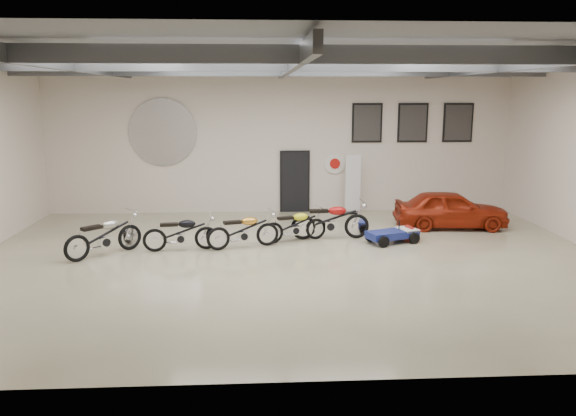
{
  "coord_description": "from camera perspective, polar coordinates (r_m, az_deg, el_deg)",
  "views": [
    {
      "loc": [
        -0.81,
        -13.42,
        4.08
      ],
      "look_at": [
        0.0,
        1.2,
        1.1
      ],
      "focal_mm": 35.0,
      "sensor_mm": 36.0,
      "label": 1
    }
  ],
  "objects": [
    {
      "name": "back_wall",
      "position": [
        19.5,
        -0.78,
        6.86
      ],
      "size": [
        16.0,
        0.02,
        5.0
      ],
      "primitive_type": "cube",
      "color": "beige",
      "rests_on": "floor"
    },
    {
      "name": "motorcycle_black",
      "position": [
        15.09,
        -10.87,
        -2.43
      ],
      "size": [
        1.98,
        0.85,
        1.0
      ],
      "primitive_type": null,
      "rotation": [
        0.0,
        0.0,
        0.13
      ],
      "color": "silver",
      "rests_on": "floor"
    },
    {
      "name": "motorcycle_red",
      "position": [
        16.04,
        4.31,
        -1.16
      ],
      "size": [
        2.22,
        0.75,
        1.15
      ],
      "primitive_type": null,
      "rotation": [
        0.0,
        0.0,
        0.03
      ],
      "color": "silver",
      "rests_on": "floor"
    },
    {
      "name": "logo_plaque",
      "position": [
        19.67,
        -12.6,
        7.5
      ],
      "size": [
        2.3,
        0.06,
        1.16
      ],
      "primitive_type": null,
      "color": "silver",
      "rests_on": "back_wall"
    },
    {
      "name": "ceiling_beams",
      "position": [
        13.46,
        0.29,
        14.36
      ],
      "size": [
        15.8,
        11.8,
        0.32
      ],
      "primitive_type": null,
      "color": "#4F5256",
      "rests_on": "ceiling"
    },
    {
      "name": "motorcycle_gold",
      "position": [
        15.11,
        -4.58,
        -2.2
      ],
      "size": [
        2.05,
        1.16,
        1.02
      ],
      "primitive_type": null,
      "rotation": [
        0.0,
        0.0,
        0.3
      ],
      "color": "silver",
      "rests_on": "floor"
    },
    {
      "name": "floor",
      "position": [
        14.05,
        0.27,
        -5.38
      ],
      "size": [
        16.0,
        12.0,
        0.01
      ],
      "primitive_type": "cube",
      "color": "#B9B18D",
      "rests_on": "ground"
    },
    {
      "name": "motorcycle_silver",
      "position": [
        15.1,
        -18.21,
        -2.6
      ],
      "size": [
        1.98,
        1.94,
        1.1
      ],
      "primitive_type": null,
      "rotation": [
        0.0,
        0.0,
        0.77
      ],
      "color": "silver",
      "rests_on": "floor"
    },
    {
      "name": "door",
      "position": [
        19.65,
        0.69,
        2.64
      ],
      "size": [
        0.92,
        0.08,
        2.1
      ],
      "primitive_type": "cube",
      "color": "black",
      "rests_on": "back_wall"
    },
    {
      "name": "ceiling",
      "position": [
        13.47,
        0.29,
        15.42
      ],
      "size": [
        16.0,
        12.0,
        0.01
      ],
      "primitive_type": "cube",
      "color": "slate",
      "rests_on": "back_wall"
    },
    {
      "name": "poster_left",
      "position": [
        19.77,
        8.04,
        8.56
      ],
      "size": [
        1.05,
        0.08,
        1.35
      ],
      "primitive_type": null,
      "color": "black",
      "rests_on": "back_wall"
    },
    {
      "name": "poster_right",
      "position": [
        20.63,
        16.88,
        8.3
      ],
      "size": [
        1.05,
        0.08,
        1.35
      ],
      "primitive_type": null,
      "color": "black",
      "rests_on": "back_wall"
    },
    {
      "name": "poster_mid",
      "position": [
        20.14,
        12.56,
        8.45
      ],
      "size": [
        1.05,
        0.08,
        1.35
      ],
      "primitive_type": null,
      "color": "black",
      "rests_on": "back_wall"
    },
    {
      "name": "go_kart",
      "position": [
        16.0,
        11.0,
        -2.3
      ],
      "size": [
        1.93,
        1.35,
        0.64
      ],
      "primitive_type": null,
      "rotation": [
        0.0,
        0.0,
        0.35
      ],
      "color": "navy",
      "rests_on": "floor"
    },
    {
      "name": "banner_stand",
      "position": [
        19.45,
        6.6,
        2.3
      ],
      "size": [
        0.57,
        0.3,
        1.98
      ],
      "primitive_type": null,
      "rotation": [
        0.0,
        0.0,
        0.16
      ],
      "color": "white",
      "rests_on": "floor"
    },
    {
      "name": "vintage_car",
      "position": [
        18.06,
        16.2,
        -0.11
      ],
      "size": [
        1.65,
        3.53,
        1.17
      ],
      "primitive_type": "imported",
      "rotation": [
        0.0,
        0.0,
        1.49
      ],
      "color": "#99230D",
      "rests_on": "floor"
    },
    {
      "name": "oil_sign",
      "position": [
        19.7,
        4.78,
        4.53
      ],
      "size": [
        0.72,
        0.1,
        0.72
      ],
      "primitive_type": null,
      "color": "white",
      "rests_on": "back_wall"
    },
    {
      "name": "motorcycle_yellow",
      "position": [
        15.74,
        0.7,
        -1.69
      ],
      "size": [
        1.95,
        1.14,
        0.97
      ],
      "primitive_type": null,
      "rotation": [
        0.0,
        0.0,
        0.32
      ],
      "color": "silver",
      "rests_on": "floor"
    }
  ]
}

